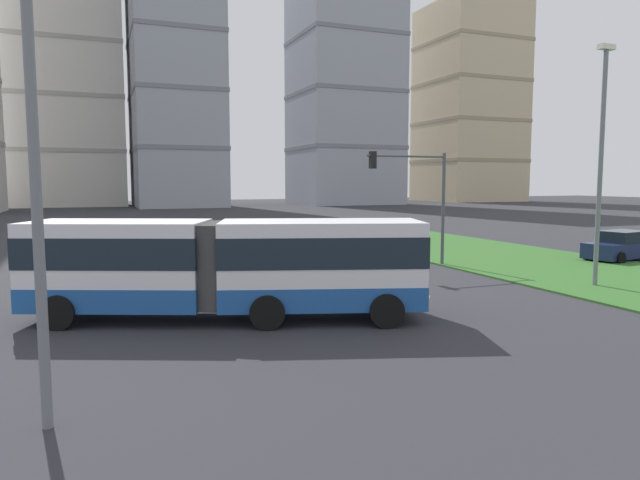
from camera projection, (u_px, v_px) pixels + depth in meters
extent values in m
cube|color=white|center=(321.00, 263.00, 17.28)|extent=(6.48, 4.25, 2.55)
cube|color=#1E519E|center=(321.00, 293.00, 17.37)|extent=(6.51, 4.27, 0.70)
cube|color=#19232D|center=(321.00, 249.00, 17.23)|extent=(6.53, 4.30, 0.90)
cube|color=white|center=(119.00, 263.00, 17.15)|extent=(5.76, 4.32, 2.55)
cube|color=#1E519E|center=(120.00, 294.00, 17.24)|extent=(5.79, 4.35, 0.70)
cube|color=#19232D|center=(118.00, 249.00, 17.10)|extent=(5.82, 4.38, 0.90)
cylinder|color=#383838|center=(221.00, 264.00, 17.09)|extent=(2.40, 2.40, 2.45)
cylinder|color=black|center=(373.00, 294.00, 18.76)|extent=(1.04, 0.58, 1.00)
cylinder|color=black|center=(387.00, 311.00, 16.27)|extent=(1.04, 0.58, 1.00)
cylinder|color=black|center=(269.00, 295.00, 18.54)|extent=(1.04, 0.58, 1.00)
cylinder|color=black|center=(267.00, 313.00, 16.06)|extent=(1.04, 0.58, 1.00)
cylinder|color=black|center=(94.00, 295.00, 18.54)|extent=(1.03, 0.65, 1.00)
cylinder|color=black|center=(58.00, 313.00, 16.05)|extent=(1.03, 0.65, 1.00)
sphere|color=#F9EFC6|center=(412.00, 286.00, 18.45)|extent=(0.24, 0.24, 0.24)
sphere|color=#F9EFC6|center=(426.00, 298.00, 16.67)|extent=(0.24, 0.24, 0.24)
cube|color=#19234C|center=(621.00, 250.00, 30.26)|extent=(4.63, 2.49, 0.80)
cube|color=black|center=(623.00, 236.00, 30.27)|extent=(2.62, 2.05, 0.60)
cylinder|color=black|center=(620.00, 258.00, 28.75)|extent=(0.67, 0.32, 0.64)
cylinder|color=black|center=(588.00, 255.00, 30.28)|extent=(0.67, 0.32, 0.64)
cylinder|color=black|center=(621.00, 251.00, 31.83)|extent=(0.67, 0.32, 0.64)
cylinder|color=#474C51|center=(443.00, 210.00, 28.31)|extent=(0.16, 0.16, 5.58)
cylinder|color=#474C51|center=(407.00, 156.00, 27.27)|extent=(4.24, 0.10, 0.10)
cube|color=black|center=(373.00, 160.00, 26.61)|extent=(0.28, 0.28, 0.80)
sphere|color=red|center=(373.00, 155.00, 26.59)|extent=(0.16, 0.16, 0.16)
sphere|color=yellow|center=(373.00, 160.00, 26.61)|extent=(0.16, 0.16, 0.16)
sphere|color=green|center=(373.00, 166.00, 26.64)|extent=(0.16, 0.16, 0.16)
cylinder|color=slate|center=(36.00, 183.00, 9.29)|extent=(0.18, 0.18, 8.29)
cylinder|color=slate|center=(600.00, 171.00, 22.26)|extent=(0.18, 0.18, 9.20)
cube|color=white|center=(606.00, 47.00, 21.79)|extent=(0.70, 0.28, 0.20)
cube|color=silver|center=(60.00, 48.00, 96.35)|extent=(19.28, 15.01, 53.31)
cube|color=#A4A099|center=(65.00, 152.00, 98.13)|extent=(19.48, 15.21, 0.70)
cube|color=#A4A099|center=(62.00, 100.00, 97.22)|extent=(19.48, 15.21, 0.70)
cube|color=#A4A099|center=(60.00, 46.00, 96.32)|extent=(19.48, 15.21, 0.70)
cube|color=#9EA3AD|center=(175.00, 70.00, 95.18)|extent=(14.05, 18.61, 45.60)
cube|color=gray|center=(177.00, 150.00, 96.54)|extent=(14.25, 18.81, 0.70)
cube|color=gray|center=(175.00, 95.00, 95.61)|extent=(14.25, 18.81, 0.70)
cube|color=gray|center=(174.00, 39.00, 94.68)|extent=(14.25, 18.81, 0.70)
cube|color=#9EA3AD|center=(344.00, 69.00, 105.97)|extent=(17.79, 16.96, 49.92)
cube|color=gray|center=(344.00, 149.00, 107.46)|extent=(17.99, 17.16, 0.70)
cube|color=gray|center=(344.00, 95.00, 106.44)|extent=(17.99, 17.16, 0.70)
cube|color=gray|center=(344.00, 40.00, 105.42)|extent=(17.99, 17.16, 0.70)
cube|color=beige|center=(469.00, 105.00, 123.14)|extent=(18.30, 18.07, 41.22)
cube|color=#9C8D6E|center=(468.00, 161.00, 124.37)|extent=(18.50, 18.27, 0.70)
cube|color=#9C8D6E|center=(469.00, 123.00, 123.53)|extent=(18.50, 18.27, 0.70)
cube|color=#9C8D6E|center=(470.00, 84.00, 122.69)|extent=(18.50, 18.27, 0.70)
cube|color=#9C8D6E|center=(471.00, 45.00, 121.85)|extent=(18.50, 18.27, 0.70)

